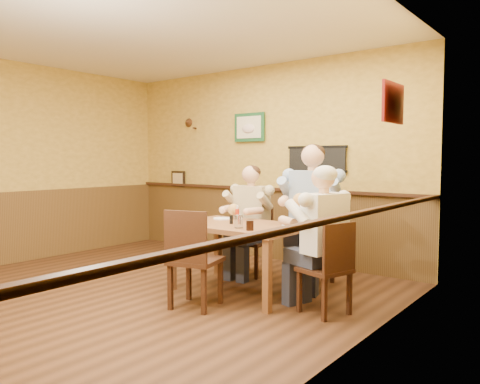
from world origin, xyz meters
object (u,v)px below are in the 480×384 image
object	(u,v)px
chair_right_end	(324,267)
pepper_shaker	(231,220)
chair_back_right	(313,241)
chair_near_side	(196,258)
diner_white_elder	(325,248)
salt_shaker	(240,218)
water_glass_mid	(239,221)
chair_back_left	(252,241)
diner_blue_polo	(313,222)
cola_tumbler	(250,225)
diner_tan_shirt	(252,226)
water_glass_left	(201,219)
hot_sauce_bottle	(237,215)
dining_table	(239,232)

from	to	relation	value
chair_right_end	pepper_shaker	xyz separation A→B (m)	(-1.13, 0.01, 0.36)
chair_back_right	chair_near_side	distance (m)	1.50
diner_white_elder	salt_shaker	xyz separation A→B (m)	(-1.13, 0.16, 0.17)
chair_back_right	water_glass_mid	distance (m)	1.08
chair_back_left	diner_blue_polo	size ratio (longest dim) A/B	0.59
chair_back_left	cola_tumbler	xyz separation A→B (m)	(0.72, -1.00, 0.37)
salt_shaker	diner_tan_shirt	bearing A→B (deg)	114.88
chair_right_end	pepper_shaker	bearing A→B (deg)	-73.85
water_glass_left	hot_sauce_bottle	distance (m)	0.40
water_glass_left	pepper_shaker	size ratio (longest dim) A/B	1.39
chair_right_end	water_glass_left	bearing A→B (deg)	-63.45
diner_white_elder	water_glass_left	xyz separation A→B (m)	(-1.34, -0.23, 0.19)
diner_tan_shirt	salt_shaker	world-z (taller)	diner_tan_shirt
chair_right_end	chair_near_side	world-z (taller)	chair_near_side
water_glass_mid	salt_shaker	size ratio (longest dim) A/B	1.42
chair_near_side	cola_tumbler	world-z (taller)	chair_near_side
hot_sauce_bottle	chair_near_side	bearing A→B (deg)	-88.26
water_glass_left	hot_sauce_bottle	xyz separation A→B (m)	(0.24, 0.32, 0.02)
hot_sauce_bottle	pepper_shaker	distance (m)	0.09
chair_near_side	diner_blue_polo	xyz separation A→B (m)	(0.50, 1.41, 0.24)
water_glass_mid	water_glass_left	bearing A→B (deg)	-172.23
chair_right_end	chair_near_side	xyz separation A→B (m)	(-1.09, -0.59, 0.05)
chair_right_end	water_glass_mid	world-z (taller)	water_glass_mid
water_glass_mid	salt_shaker	world-z (taller)	water_glass_mid
cola_tumbler	hot_sauce_bottle	xyz separation A→B (m)	(-0.41, 0.32, 0.04)
cola_tumbler	hot_sauce_bottle	size ratio (longest dim) A/B	0.56
salt_shaker	pepper_shaker	bearing A→B (deg)	-88.37
diner_blue_polo	cola_tumbler	distance (m)	1.06
water_glass_mid	salt_shaker	bearing A→B (deg)	126.74
diner_white_elder	cola_tumbler	xyz separation A→B (m)	(-0.70, -0.24, 0.18)
cola_tumbler	chair_back_right	bearing A→B (deg)	83.95
diner_blue_polo	hot_sauce_bottle	world-z (taller)	diner_blue_polo
water_glass_mid	pepper_shaker	xyz separation A→B (m)	(-0.24, 0.18, -0.02)
water_glass_mid	pepper_shaker	size ratio (longest dim) A/B	1.40
water_glass_left	cola_tumbler	world-z (taller)	water_glass_left
chair_back_right	chair_right_end	size ratio (longest dim) A/B	1.16
chair_back_left	water_glass_left	bearing A→B (deg)	-91.30
water_glass_left	pepper_shaker	world-z (taller)	water_glass_left
diner_blue_polo	pepper_shaker	bearing A→B (deg)	-137.21
chair_back_left	chair_right_end	size ratio (longest dim) A/B	0.99
chair_back_right	pepper_shaker	size ratio (longest dim) A/B	10.88
diner_tan_shirt	water_glass_left	size ratio (longest dim) A/B	9.50
diner_white_elder	chair_right_end	bearing A→B (deg)	180.00
diner_tan_shirt	water_glass_left	bearing A→B (deg)	-91.30
chair_back_right	water_glass_mid	world-z (taller)	chair_back_right
pepper_shaker	chair_near_side	bearing A→B (deg)	-86.04
water_glass_left	water_glass_mid	world-z (taller)	water_glass_mid
dining_table	chair_back_right	size ratio (longest dim) A/B	1.38
water_glass_left	diner_tan_shirt	bearing A→B (deg)	94.05
salt_shaker	dining_table	bearing A→B (deg)	-54.20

